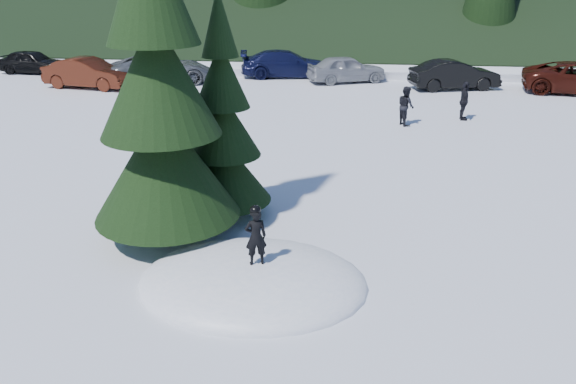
# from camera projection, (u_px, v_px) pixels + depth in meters

# --- Properties ---
(ground) EXTENTS (200.00, 200.00, 0.00)m
(ground) POSITION_uv_depth(u_px,v_px,m) (253.00, 283.00, 10.89)
(ground) COLOR white
(ground) RESTS_ON ground
(snow_mound) EXTENTS (4.48, 3.52, 0.96)m
(snow_mound) POSITION_uv_depth(u_px,v_px,m) (253.00, 283.00, 10.89)
(snow_mound) COLOR white
(snow_mound) RESTS_ON ground
(spruce_tall) EXTENTS (3.20, 3.20, 8.60)m
(spruce_tall) POSITION_uv_depth(u_px,v_px,m) (159.00, 92.00, 11.55)
(spruce_tall) COLOR black
(spruce_tall) RESTS_ON ground
(spruce_short) EXTENTS (2.20, 2.20, 5.37)m
(spruce_short) POSITION_uv_depth(u_px,v_px,m) (224.00, 132.00, 13.19)
(spruce_short) COLOR black
(spruce_short) RESTS_ON ground
(child_skier) EXTENTS (0.48, 0.39, 1.12)m
(child_skier) POSITION_uv_depth(u_px,v_px,m) (256.00, 237.00, 10.44)
(child_skier) COLOR black
(child_skier) RESTS_ON snow_mound
(adult_0) EXTENTS (0.81, 0.90, 1.51)m
(adult_0) POSITION_uv_depth(u_px,v_px,m) (406.00, 106.00, 21.69)
(adult_0) COLOR black
(adult_0) RESTS_ON ground
(adult_1) EXTENTS (0.38, 0.90, 1.53)m
(adult_1) POSITION_uv_depth(u_px,v_px,m) (464.00, 101.00, 22.40)
(adult_1) COLOR black
(adult_1) RESTS_ON ground
(car_0) EXTENTS (4.07, 1.89, 1.35)m
(car_0) POSITION_uv_depth(u_px,v_px,m) (32.00, 62.00, 32.52)
(car_0) COLOR black
(car_0) RESTS_ON ground
(car_1) EXTENTS (4.76, 2.32, 1.50)m
(car_1) POSITION_uv_depth(u_px,v_px,m) (88.00, 73.00, 28.52)
(car_1) COLOR #3F170B
(car_1) RESTS_ON ground
(car_2) EXTENTS (5.98, 4.34, 1.51)m
(car_2) POSITION_uv_depth(u_px,v_px,m) (162.00, 69.00, 29.65)
(car_2) COLOR #515559
(car_2) RESTS_ON ground
(car_3) EXTENTS (5.34, 2.89, 1.47)m
(car_3) POSITION_uv_depth(u_px,v_px,m) (286.00, 64.00, 31.43)
(car_3) COLOR black
(car_3) RESTS_ON ground
(car_4) EXTENTS (4.49, 3.09, 1.42)m
(car_4) POSITION_uv_depth(u_px,v_px,m) (346.00, 69.00, 29.96)
(car_4) COLOR gray
(car_4) RESTS_ON ground
(car_5) EXTENTS (4.65, 2.59, 1.45)m
(car_5) POSITION_uv_depth(u_px,v_px,m) (454.00, 75.00, 28.20)
(car_5) COLOR black
(car_5) RESTS_ON ground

